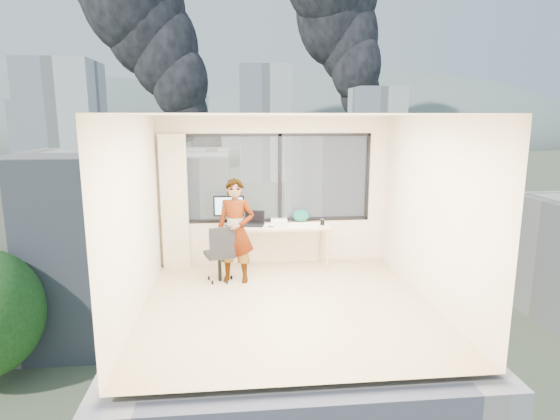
{
  "coord_description": "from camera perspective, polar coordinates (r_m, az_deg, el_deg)",
  "views": [
    {
      "loc": [
        -0.72,
        -6.04,
        2.56
      ],
      "look_at": [
        0.0,
        1.0,
        1.15
      ],
      "focal_mm": 29.72,
      "sensor_mm": 36.0,
      "label": 1
    }
  ],
  "objects": [
    {
      "name": "far_tower_d",
      "position": [
        167.01,
        -26.93,
        8.14
      ],
      "size": [
        16.0,
        14.0,
        22.0
      ],
      "primitive_type": "cube",
      "color": "silver",
      "rests_on": "exterior_ground"
    },
    {
      "name": "hill_a",
      "position": [
        347.57,
        -26.15,
        7.38
      ],
      "size": [
        288.0,
        216.0,
        90.0
      ],
      "primitive_type": "ellipsoid",
      "color": "slate",
      "rests_on": "exterior_ground"
    },
    {
      "name": "handbag",
      "position": [
        8.21,
        2.61,
        -0.68
      ],
      "size": [
        0.31,
        0.2,
        0.22
      ],
      "primitive_type": "ellipsoid",
      "rotation": [
        0.0,
        0.0,
        -0.2
      ],
      "color": "#0D5343",
      "rests_on": "desk"
    },
    {
      "name": "tree_c",
      "position": [
        52.62,
        19.91,
        -2.12
      ],
      "size": [
        8.4,
        8.4,
        10.0
      ],
      "primitive_type": null,
      "color": "#184918",
      "rests_on": "exterior_ground"
    },
    {
      "name": "laptop",
      "position": [
        7.91,
        -3.29,
        -1.15
      ],
      "size": [
        0.42,
        0.43,
        0.22
      ],
      "primitive_type": null,
      "rotation": [
        0.0,
        0.0,
        -0.23
      ],
      "color": "black",
      "rests_on": "desk"
    },
    {
      "name": "floor",
      "position": [
        6.6,
        0.9,
        -11.56
      ],
      "size": [
        4.0,
        4.0,
        0.01
      ],
      "primitive_type": "cube",
      "color": "beige",
      "rests_on": "ground"
    },
    {
      "name": "near_bldg_a",
      "position": [
        38.19,
        -18.21,
        -3.82
      ],
      "size": [
        16.0,
        12.0,
        14.0
      ],
      "primitive_type": "cube",
      "color": "beige",
      "rests_on": "exterior_ground"
    },
    {
      "name": "window_wall",
      "position": [
        8.14,
        -0.37,
        3.97
      ],
      "size": [
        3.3,
        0.16,
        1.55
      ],
      "primitive_type": null,
      "color": "black",
      "rests_on": "ground"
    },
    {
      "name": "cellphone",
      "position": [
        7.83,
        -1.17,
        -2.06
      ],
      "size": [
        0.11,
        0.07,
        0.01
      ],
      "primitive_type": "cube",
      "rotation": [
        0.0,
        0.0,
        -0.28
      ],
      "color": "black",
      "rests_on": "desk"
    },
    {
      "name": "curtain",
      "position": [
        8.1,
        -12.84,
        0.97
      ],
      "size": [
        0.45,
        0.14,
        2.3
      ],
      "primitive_type": "cube",
      "color": "beige",
      "rests_on": "floor"
    },
    {
      "name": "far_tower_a",
      "position": [
        106.72,
        -24.9,
        8.85
      ],
      "size": [
        14.0,
        14.0,
        28.0
      ],
      "primitive_type": "cube",
      "color": "silver",
      "rests_on": "exterior_ground"
    },
    {
      "name": "near_bldg_b",
      "position": [
        46.63,
        10.09,
        0.5
      ],
      "size": [
        14.0,
        13.0,
        16.0
      ],
      "primitive_type": "cube",
      "color": "white",
      "rests_on": "exterior_ground"
    },
    {
      "name": "pen_cup",
      "position": [
        8.01,
        5.24,
        -1.49
      ],
      "size": [
        0.09,
        0.09,
        0.09
      ],
      "primitive_type": "cylinder",
      "rotation": [
        0.0,
        0.0,
        0.24
      ],
      "color": "black",
      "rests_on": "desk"
    },
    {
      "name": "chair",
      "position": [
        7.42,
        -7.48,
        -5.21
      ],
      "size": [
        0.6,
        0.6,
        0.94
      ],
      "primitive_type": null,
      "rotation": [
        0.0,
        0.0,
        0.3
      ],
      "color": "black",
      "rests_on": "floor"
    },
    {
      "name": "wall_left",
      "position": [
        6.3,
        -17.44,
        -0.79
      ],
      "size": [
        0.01,
        4.0,
        2.6
      ],
      "primitive_type": "cube",
      "color": "beige",
      "rests_on": "ground"
    },
    {
      "name": "desk",
      "position": [
        8.03,
        -0.48,
        -4.51
      ],
      "size": [
        1.8,
        0.6,
        0.75
      ],
      "primitive_type": "cube",
      "color": "#C6B685",
      "rests_on": "floor"
    },
    {
      "name": "smoke_plume_b",
      "position": [
        186.26,
        12.26,
        18.55
      ],
      "size": [
        30.0,
        18.0,
        70.0
      ],
      "primitive_type": null,
      "color": "black",
      "rests_on": "exterior_ground"
    },
    {
      "name": "far_tower_b",
      "position": [
        126.35,
        -1.92,
        10.54
      ],
      "size": [
        13.0,
        13.0,
        30.0
      ],
      "primitive_type": "cube",
      "color": "silver",
      "rests_on": "exterior_ground"
    },
    {
      "name": "game_console",
      "position": [
        8.16,
        -0.14,
        -1.3
      ],
      "size": [
        0.29,
        0.25,
        0.07
      ],
      "primitive_type": "cube",
      "rotation": [
        0.0,
        0.0,
        -0.05
      ],
      "color": "white",
      "rests_on": "desk"
    },
    {
      "name": "tree_b",
      "position": [
        27.3,
        4.89,
        -15.0
      ],
      "size": [
        7.6,
        7.6,
        9.0
      ],
      "primitive_type": null,
      "color": "#184918",
      "rests_on": "exterior_ground"
    },
    {
      "name": "wall_front",
      "position": [
        4.29,
        4.11,
        -5.82
      ],
      "size": [
        4.0,
        0.01,
        2.6
      ],
      "primitive_type": "cube",
      "color": "beige",
      "rests_on": "ground"
    },
    {
      "name": "monitor",
      "position": [
        7.96,
        -6.31,
        -0.02
      ],
      "size": [
        0.52,
        0.13,
        0.52
      ],
      "primitive_type": null,
      "rotation": [
        0.0,
        0.0,
        -0.03
      ],
      "color": "black",
      "rests_on": "desk"
    },
    {
      "name": "ceiling",
      "position": [
        6.08,
        0.98,
        11.65
      ],
      "size": [
        4.0,
        4.0,
        0.01
      ],
      "primitive_type": "cube",
      "color": "white",
      "rests_on": "ground"
    },
    {
      "name": "hill_b",
      "position": [
        341.64,
        11.42,
        8.25
      ],
      "size": [
        300.0,
        220.0,
        96.0
      ],
      "primitive_type": "ellipsoid",
      "color": "slate",
      "rests_on": "exterior_ground"
    },
    {
      "name": "far_tower_c",
      "position": [
        153.07,
        11.7,
        9.69
      ],
      "size": [
        15.0,
        15.0,
        26.0
      ],
      "primitive_type": "cube",
      "color": "silver",
      "rests_on": "exterior_ground"
    },
    {
      "name": "exterior_ground",
      "position": [
        127.12,
        -5.49,
        3.72
      ],
      "size": [
        400.0,
        400.0,
        0.04
      ],
      "primitive_type": "cube",
      "color": "#515B3D",
      "rests_on": "ground"
    },
    {
      "name": "person",
      "position": [
        7.29,
        -5.48,
        -2.58
      ],
      "size": [
        0.67,
        0.52,
        1.64
      ],
      "primitive_type": "imported",
      "rotation": [
        0.0,
        0.0,
        -0.23
      ],
      "color": "#2D2D33",
      "rests_on": "floor"
    },
    {
      "name": "wall_right",
      "position": [
        6.74,
        18.08,
        -0.06
      ],
      "size": [
        0.01,
        4.0,
        2.6
      ],
      "primitive_type": "cube",
      "color": "beige",
      "rests_on": "ground"
    }
  ]
}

